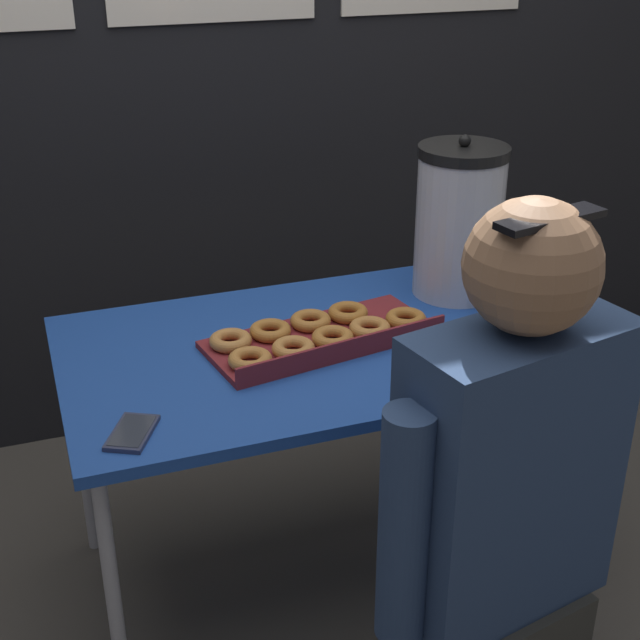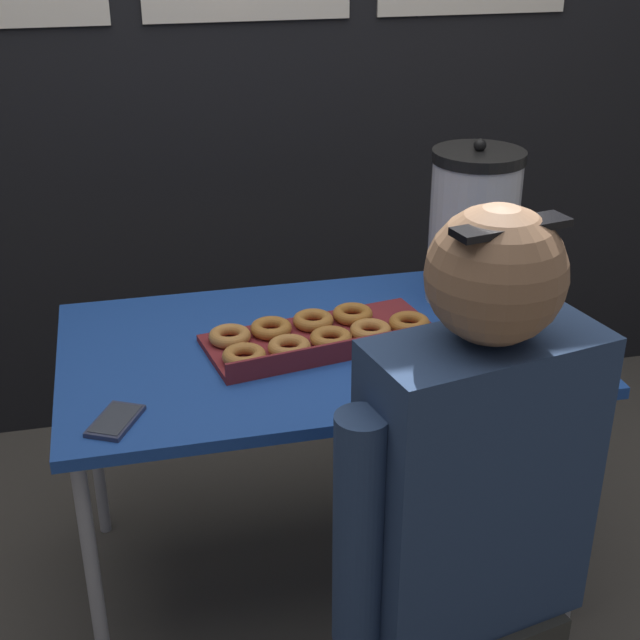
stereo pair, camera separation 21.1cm
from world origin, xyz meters
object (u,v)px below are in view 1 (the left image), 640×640
object	(u,v)px
donut_box	(318,335)
person_seated	(503,529)
cell_phone	(132,433)
coffee_urn	(459,221)

from	to	relation	value
donut_box	person_seated	bearing A→B (deg)	-87.81
donut_box	cell_phone	world-z (taller)	donut_box
coffee_urn	cell_phone	xyz separation A→B (m)	(-0.93, -0.42, -0.20)
coffee_urn	cell_phone	bearing A→B (deg)	-155.97
donut_box	person_seated	distance (m)	0.68
donut_box	coffee_urn	size ratio (longest dim) A/B	1.36
donut_box	person_seated	xyz separation A→B (m)	(0.14, -0.65, -0.12)
cell_phone	person_seated	xyz separation A→B (m)	(0.62, -0.40, -0.11)
coffee_urn	cell_phone	distance (m)	1.04
donut_box	cell_phone	xyz separation A→B (m)	(-0.48, -0.25, -0.02)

